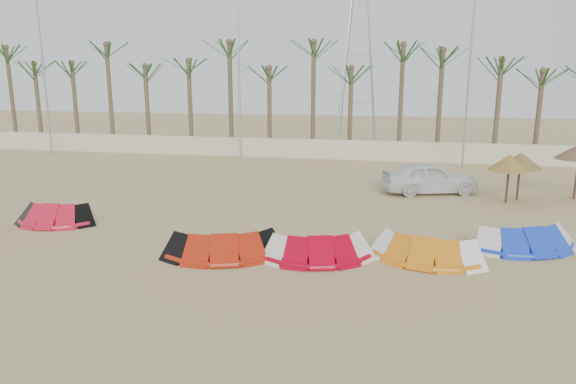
% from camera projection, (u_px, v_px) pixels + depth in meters
% --- Properties ---
extents(ground, '(120.00, 120.00, 0.00)m').
position_uv_depth(ground, '(244.00, 289.00, 13.63)').
color(ground, tan).
rests_on(ground, ground).
extents(boundary_wall, '(60.00, 0.30, 1.30)m').
position_uv_depth(boundary_wall, '(335.00, 149.00, 34.51)').
color(boundary_wall, beige).
rests_on(boundary_wall, ground).
extents(palm_line, '(52.00, 4.00, 7.70)m').
position_uv_depth(palm_line, '(349.00, 61.00, 34.52)').
color(palm_line, brown).
rests_on(palm_line, ground).
extents(lamp_a, '(1.25, 0.14, 11.00)m').
position_uv_depth(lamp_a, '(44.00, 72.00, 35.29)').
color(lamp_a, '#A5A8AD').
rests_on(lamp_a, ground).
extents(lamp_b, '(1.25, 0.14, 11.00)m').
position_uv_depth(lamp_b, '(239.00, 71.00, 32.60)').
color(lamp_b, '#A5A8AD').
rests_on(lamp_b, ground).
extents(lamp_c, '(1.25, 0.14, 11.00)m').
position_uv_depth(lamp_c, '(470.00, 71.00, 29.92)').
color(lamp_c, '#A5A8AD').
rests_on(lamp_c, ground).
extents(pylon, '(3.00, 3.00, 14.00)m').
position_uv_depth(pylon, '(356.00, 147.00, 40.20)').
color(pylon, '#A5A8AD').
rests_on(pylon, ground).
extents(kite_red_left, '(3.12, 1.78, 0.90)m').
position_uv_depth(kite_red_left, '(59.00, 212.00, 19.62)').
color(kite_red_left, red).
rests_on(kite_red_left, ground).
extents(kite_red_mid, '(4.00, 2.50, 0.90)m').
position_uv_depth(kite_red_mid, '(227.00, 241.00, 16.19)').
color(kite_red_mid, '#A71F0B').
rests_on(kite_red_mid, ground).
extents(kite_red_right, '(3.63, 2.28, 0.90)m').
position_uv_depth(kite_red_right, '(320.00, 245.00, 15.90)').
color(kite_red_right, '#AC0018').
rests_on(kite_red_right, ground).
extents(kite_orange, '(3.61, 2.20, 0.90)m').
position_uv_depth(kite_orange, '(425.00, 246.00, 15.80)').
color(kite_orange, orange).
rests_on(kite_orange, ground).
extents(kite_blue, '(3.86, 2.61, 0.90)m').
position_uv_depth(kite_blue, '(525.00, 235.00, 16.84)').
color(kite_blue, blue).
rests_on(kite_blue, ground).
extents(parasol_left, '(1.85, 1.85, 2.19)m').
position_uv_depth(parasol_left, '(521.00, 160.00, 22.85)').
color(parasol_left, '#4C331E').
rests_on(parasol_left, ground).
extents(parasol_mid, '(1.81, 1.81, 2.16)m').
position_uv_depth(parasol_mid, '(509.00, 163.00, 22.40)').
color(parasol_mid, '#4C331E').
rests_on(parasol_mid, ground).
extents(car, '(4.78, 3.01, 1.52)m').
position_uv_depth(car, '(429.00, 178.00, 24.49)').
color(car, white).
rests_on(car, ground).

